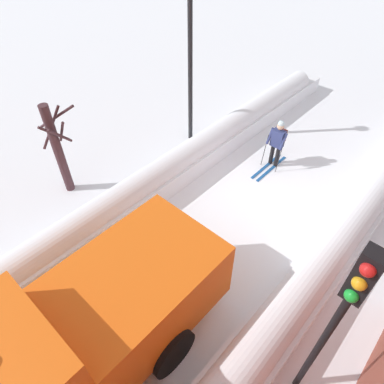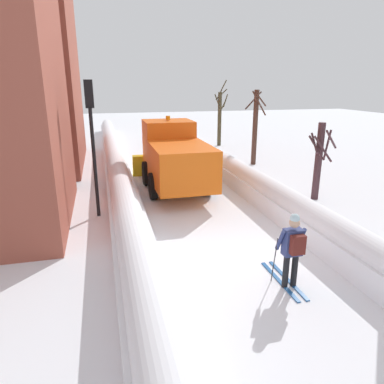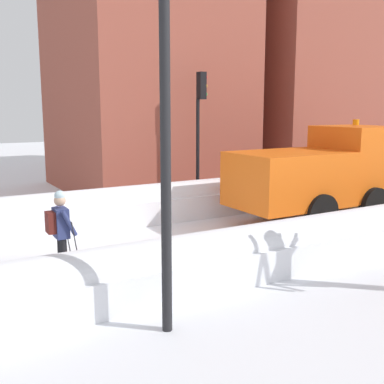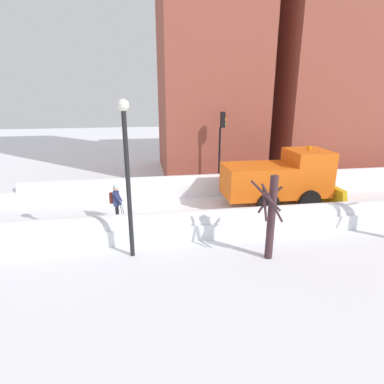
% 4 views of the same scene
% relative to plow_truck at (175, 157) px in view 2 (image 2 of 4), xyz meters
% --- Properties ---
extents(ground_plane, '(80.00, 80.00, 0.00)m').
position_rel_plow_truck_xyz_m(ground_plane, '(0.30, 3.40, -1.48)').
color(ground_plane, white).
extents(snowbank_left, '(1.10, 36.00, 1.18)m').
position_rel_plow_truck_xyz_m(snowbank_left, '(-2.41, 3.40, -0.93)').
color(snowbank_left, white).
rests_on(snowbank_left, ground).
extents(snowbank_right, '(1.10, 36.00, 1.11)m').
position_rel_plow_truck_xyz_m(snowbank_right, '(3.02, 3.40, -0.98)').
color(snowbank_right, white).
rests_on(snowbank_right, ground).
extents(plow_truck, '(3.20, 5.98, 3.12)m').
position_rel_plow_truck_xyz_m(plow_truck, '(0.00, 0.00, 0.00)').
color(plow_truck, orange).
rests_on(plow_truck, ground).
extents(skier, '(0.62, 1.80, 1.81)m').
position_rel_plow_truck_xyz_m(skier, '(0.97, -8.37, -0.48)').
color(skier, black).
rests_on(skier, ground).
extents(traffic_light_pole, '(0.28, 0.42, 4.65)m').
position_rel_plow_truck_xyz_m(traffic_light_pole, '(-3.31, -2.41, 1.77)').
color(traffic_light_pole, black).
rests_on(traffic_light_pole, ground).
extents(bare_tree_near, '(1.19, 1.16, 3.09)m').
position_rel_plow_truck_xyz_m(bare_tree_near, '(5.27, -2.76, 0.17)').
color(bare_tree_near, '#41292D').
rests_on(bare_tree_near, ground).
extents(bare_tree_mid, '(1.14, 1.03, 4.20)m').
position_rel_plow_truck_xyz_m(bare_tree_mid, '(5.48, 3.88, 0.73)').
color(bare_tree_mid, '#452B22').
rests_on(bare_tree_mid, ground).
extents(bare_tree_far, '(0.88, 1.23, 4.77)m').
position_rel_plow_truck_xyz_m(bare_tree_far, '(5.63, 10.55, 0.66)').
color(bare_tree_far, '#413925').
rests_on(bare_tree_far, ground).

